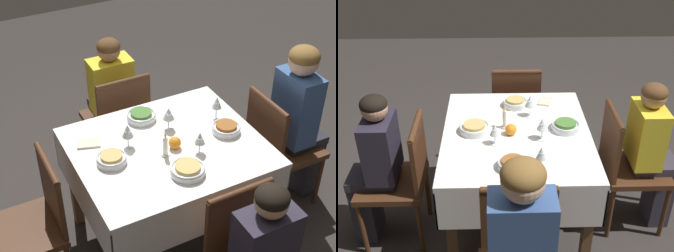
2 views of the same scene
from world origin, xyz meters
TOP-DOWN VIEW (x-y plane):
  - ground_plane at (0.00, 0.00)m, footprint 8.00×8.00m
  - dining_table at (0.00, 0.00)m, footprint 1.11×0.94m
  - chair_south at (0.01, -0.75)m, footprint 0.42×0.42m
  - chair_north at (-0.09, 0.75)m, footprint 0.42×0.42m
  - chair_east at (0.83, -0.03)m, footprint 0.42×0.42m
  - person_child_yellow at (0.01, -0.91)m, footprint 0.30×0.33m
  - person_child_dark at (-0.09, 0.91)m, footprint 0.30×0.33m
  - bowl_west at (-0.38, 0.04)m, footprint 0.17×0.17m
  - wine_glass_west at (-0.40, -0.11)m, footprint 0.06×0.06m
  - bowl_south at (0.02, -0.32)m, footprint 0.18×0.18m
  - wine_glass_south at (-0.09, -0.15)m, footprint 0.07×0.07m
  - bowl_north at (0.01, 0.27)m, footprint 0.20×0.20m
  - wine_glass_north at (-0.14, 0.14)m, footprint 0.06×0.06m
  - bowl_east at (0.35, -0.01)m, footprint 0.17×0.17m
  - wine_glass_east at (0.21, -0.10)m, footprint 0.07×0.07m
  - candle_centerpiece at (0.05, 0.08)m, footprint 0.05×0.05m
  - orange_fruit at (-0.03, 0.04)m, footprint 0.07×0.07m
  - napkin_red_folded at (0.41, -0.23)m, footprint 0.16×0.13m

SIDE VIEW (x-z plane):
  - ground_plane at x=0.00m, z-range 0.00..0.00m
  - chair_south at x=0.01m, z-range 0.06..0.95m
  - chair_north at x=-0.09m, z-range 0.06..0.95m
  - chair_east at x=0.83m, z-range 0.06..0.95m
  - person_child_dark at x=-0.09m, z-range 0.05..1.14m
  - person_child_yellow at x=0.01m, z-range 0.05..1.14m
  - dining_table at x=0.00m, z-range 0.27..1.04m
  - napkin_red_folded at x=0.41m, z-range 0.77..0.78m
  - bowl_north at x=0.01m, z-range 0.77..0.82m
  - bowl_south at x=0.02m, z-range 0.77..0.82m
  - bowl_west at x=-0.38m, z-range 0.77..0.82m
  - bowl_east at x=0.35m, z-range 0.77..0.82m
  - orange_fruit at x=-0.03m, z-range 0.77..0.84m
  - candle_centerpiece at x=0.05m, z-range 0.75..0.90m
  - wine_glass_north at x=-0.14m, z-range 0.79..0.93m
  - wine_glass_south at x=-0.09m, z-range 0.79..0.94m
  - wine_glass_east at x=0.21m, z-range 0.80..0.95m
  - wine_glass_west at x=-0.40m, z-range 0.80..0.95m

